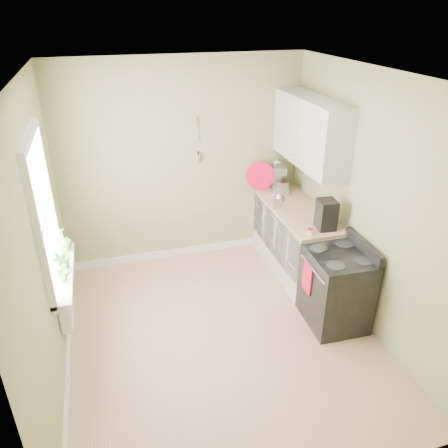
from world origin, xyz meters
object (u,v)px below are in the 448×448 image
object	(u,v)px
kettle	(278,201)
stove	(336,288)
stand_mixer	(280,179)
coffee_maker	(326,215)

from	to	relation	value
kettle	stove	bearing A→B (deg)	-79.03
stand_mixer	kettle	size ratio (longest dim) A/B	2.22
stove	coffee_maker	bearing A→B (deg)	81.65
stove	kettle	size ratio (longest dim) A/B	5.09
stand_mixer	kettle	xyz separation A→B (m)	(-0.23, -0.51, -0.08)
coffee_maker	stove	bearing A→B (deg)	-98.35
kettle	coffee_maker	world-z (taller)	coffee_maker
kettle	coffee_maker	distance (m)	0.73
stove	stand_mixer	size ratio (longest dim) A/B	2.30
stand_mixer	kettle	distance (m)	0.57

